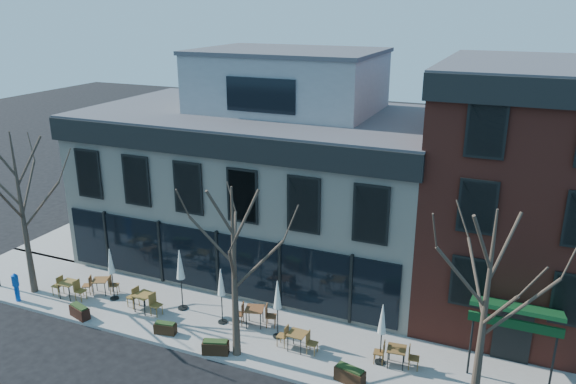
% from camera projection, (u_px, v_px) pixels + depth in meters
% --- Properties ---
extents(ground, '(120.00, 120.00, 0.00)m').
position_uv_depth(ground, '(220.00, 298.00, 26.96)').
color(ground, black).
rests_on(ground, ground).
extents(sidewalk_front, '(33.50, 4.70, 0.15)m').
position_uv_depth(sidewalk_front, '(262.00, 334.00, 23.85)').
color(sidewalk_front, gray).
rests_on(sidewalk_front, ground).
extents(sidewalk_side, '(4.50, 12.00, 0.15)m').
position_uv_depth(sidewalk_side, '(115.00, 221.00, 36.36)').
color(sidewalk_side, gray).
rests_on(sidewalk_side, ground).
extents(corner_building, '(18.39, 10.39, 11.10)m').
position_uv_depth(corner_building, '(265.00, 176.00, 29.84)').
color(corner_building, beige).
rests_on(corner_building, ground).
extents(red_brick_building, '(8.20, 11.78, 11.18)m').
position_uv_depth(red_brick_building, '(530.00, 190.00, 24.65)').
color(red_brick_building, maroon).
rests_on(red_brick_building, ground).
extents(tree_corner, '(3.93, 3.98, 7.92)m').
position_uv_depth(tree_corner, '(22.00, 212.00, 25.98)').
color(tree_corner, '#382B21').
rests_on(tree_corner, sidewalk_front).
extents(tree_mid, '(3.50, 3.55, 7.04)m').
position_uv_depth(tree_mid, '(234.00, 272.00, 21.23)').
color(tree_mid, '#382B21').
rests_on(tree_mid, sidewalk_front).
extents(tree_right, '(3.72, 3.77, 7.48)m').
position_uv_depth(tree_right, '(484.00, 316.00, 17.79)').
color(tree_right, '#382B21').
rests_on(tree_right, sidewalk_front).
extents(call_box, '(0.28, 0.28, 1.44)m').
position_uv_depth(call_box, '(16.00, 286.00, 26.17)').
color(call_box, '#0D48B2').
rests_on(call_box, sidewalk_front).
extents(cafe_set_0, '(1.87, 0.76, 0.99)m').
position_uv_depth(cafe_set_0, '(69.00, 288.00, 26.55)').
color(cafe_set_0, brown).
rests_on(cafe_set_0, sidewalk_front).
extents(cafe_set_1, '(1.76, 1.13, 0.92)m').
position_uv_depth(cafe_set_1, '(101.00, 285.00, 26.91)').
color(cafe_set_1, brown).
rests_on(cafe_set_1, sidewalk_front).
extents(cafe_set_2, '(2.00, 0.89, 1.03)m').
position_uv_depth(cafe_set_2, '(144.00, 300.00, 25.37)').
color(cafe_set_2, brown).
rests_on(cafe_set_2, sidewalk_front).
extents(cafe_set_3, '(1.98, 1.00, 1.01)m').
position_uv_depth(cafe_set_3, '(255.00, 315.00, 24.23)').
color(cafe_set_3, brown).
rests_on(cafe_set_3, sidewalk_front).
extents(cafe_set_4, '(1.77, 0.72, 0.93)m').
position_uv_depth(cafe_set_4, '(297.00, 339.00, 22.53)').
color(cafe_set_4, brown).
rests_on(cafe_set_4, sidewalk_front).
extents(cafe_set_5, '(1.81, 0.79, 0.94)m').
position_uv_depth(cafe_set_5, '(396.00, 355.00, 21.53)').
color(cafe_set_5, brown).
rests_on(cafe_set_5, sidewalk_front).
extents(umbrella_0, '(0.41, 0.41, 2.58)m').
position_uv_depth(umbrella_0, '(111.00, 264.00, 25.99)').
color(umbrella_0, black).
rests_on(umbrella_0, sidewalk_front).
extents(umbrella_1, '(0.47, 0.47, 2.92)m').
position_uv_depth(umbrella_1, '(180.00, 268.00, 25.08)').
color(umbrella_1, black).
rests_on(umbrella_1, sidewalk_front).
extents(umbrella_2, '(0.41, 0.41, 2.58)m').
position_uv_depth(umbrella_2, '(221.00, 285.00, 24.03)').
color(umbrella_2, black).
rests_on(umbrella_2, sidewalk_front).
extents(umbrella_3, '(0.42, 0.42, 2.61)m').
position_uv_depth(umbrella_3, '(277.00, 298.00, 22.96)').
color(umbrella_3, black).
rests_on(umbrella_3, sidewalk_front).
extents(umbrella_4, '(0.41, 0.41, 2.55)m').
position_uv_depth(umbrella_4, '(382.00, 322.00, 21.28)').
color(umbrella_4, black).
rests_on(umbrella_4, sidewalk_front).
extents(planter_0, '(1.11, 0.69, 0.58)m').
position_uv_depth(planter_0, '(80.00, 311.00, 24.93)').
color(planter_0, black).
rests_on(planter_0, sidewalk_front).
extents(planter_1, '(0.98, 0.54, 0.52)m').
position_uv_depth(planter_1, '(165.00, 328.00, 23.71)').
color(planter_1, black).
rests_on(planter_1, sidewalk_front).
extents(planter_2, '(1.13, 0.74, 0.59)m').
position_uv_depth(planter_2, '(216.00, 347.00, 22.33)').
color(planter_2, black).
rests_on(planter_2, sidewalk_front).
extents(planter_3, '(1.19, 0.68, 0.63)m').
position_uv_depth(planter_3, '(350.00, 375.00, 20.63)').
color(planter_3, black).
rests_on(planter_3, sidewalk_front).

